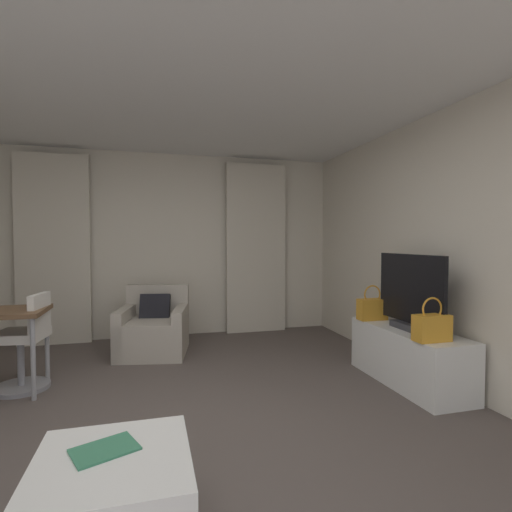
# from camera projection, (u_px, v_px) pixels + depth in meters

# --- Properties ---
(ground_plane) EXTENTS (12.00, 12.00, 0.00)m
(ground_plane) POSITION_uv_depth(u_px,v_px,m) (175.00, 438.00, 2.69)
(ground_plane) COLOR #564C47
(wall_window) EXTENTS (5.12, 0.06, 2.60)m
(wall_window) POSITION_uv_depth(u_px,v_px,m) (161.00, 245.00, 5.56)
(wall_window) COLOR beige
(wall_window) RESTS_ON ground
(wall_right) EXTENTS (0.06, 6.12, 2.60)m
(wall_right) POSITION_uv_depth(u_px,v_px,m) (477.00, 248.00, 3.30)
(wall_right) COLOR beige
(wall_right) RESTS_ON ground
(ceiling) EXTENTS (5.12, 6.12, 0.06)m
(ceiling) POSITION_uv_depth(u_px,v_px,m) (172.00, 51.00, 2.58)
(ceiling) COLOR white
(ceiling) RESTS_ON wall_left
(curtain_left_panel) EXTENTS (0.90, 0.06, 2.50)m
(curtain_left_panel) POSITION_uv_depth(u_px,v_px,m) (53.00, 249.00, 5.07)
(curtain_left_panel) COLOR beige
(curtain_left_panel) RESTS_ON ground
(curtain_right_panel) EXTENTS (0.90, 0.06, 2.50)m
(curtain_right_panel) POSITION_uv_depth(u_px,v_px,m) (256.00, 248.00, 5.79)
(curtain_right_panel) COLOR beige
(curtain_right_panel) RESTS_ON ground
(armchair) EXTENTS (0.91, 0.95, 0.80)m
(armchair) POSITION_uv_depth(u_px,v_px,m) (154.00, 330.00, 4.70)
(armchair) COLOR #B2A899
(armchair) RESTS_ON ground
(desk_chair) EXTENTS (0.48, 0.48, 0.88)m
(desk_chair) POSITION_uv_depth(u_px,v_px,m) (25.00, 347.00, 3.56)
(desk_chair) COLOR gray
(desk_chair) RESTS_ON ground
(coffee_table) EXTENTS (0.69, 0.69, 0.39)m
(coffee_table) POSITION_uv_depth(u_px,v_px,m) (113.00, 500.00, 1.74)
(coffee_table) COLOR white
(coffee_table) RESTS_ON ground
(magazine_open) EXTENTS (0.34, 0.29, 0.01)m
(magazine_open) POSITION_uv_depth(u_px,v_px,m) (105.00, 449.00, 1.79)
(magazine_open) COLOR #387F5B
(magazine_open) RESTS_ON coffee_table
(tv_console) EXTENTS (0.48, 1.29, 0.53)m
(tv_console) POSITION_uv_depth(u_px,v_px,m) (408.00, 356.00, 3.70)
(tv_console) COLOR white
(tv_console) RESTS_ON ground
(tv_flatscreen) EXTENTS (0.20, 0.91, 0.71)m
(tv_flatscreen) POSITION_uv_depth(u_px,v_px,m) (410.00, 294.00, 3.66)
(tv_flatscreen) COLOR #333338
(tv_flatscreen) RESTS_ON tv_console
(handbag_primary) EXTENTS (0.30, 0.14, 0.37)m
(handbag_primary) POSITION_uv_depth(u_px,v_px,m) (372.00, 308.00, 4.11)
(handbag_primary) COLOR orange
(handbag_primary) RESTS_ON tv_console
(handbag_secondary) EXTENTS (0.30, 0.14, 0.37)m
(handbag_secondary) POSITION_uv_depth(u_px,v_px,m) (432.00, 327.00, 3.23)
(handbag_secondary) COLOR orange
(handbag_secondary) RESTS_ON tv_console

